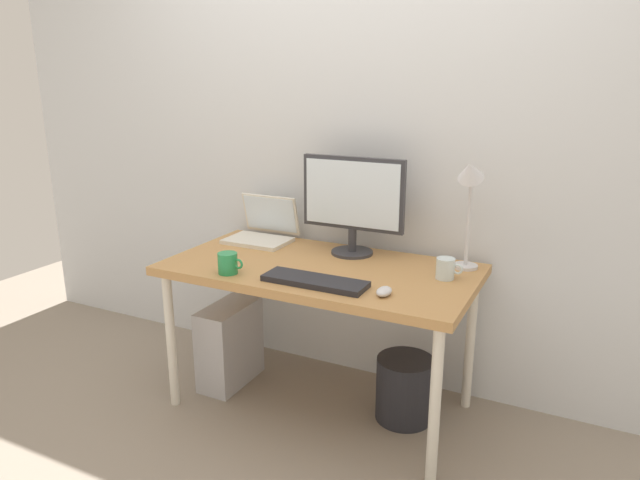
{
  "coord_description": "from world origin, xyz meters",
  "views": [
    {
      "loc": [
        1.09,
        -2.21,
        1.53
      ],
      "look_at": [
        0.0,
        0.0,
        0.83
      ],
      "focal_mm": 32.35,
      "sensor_mm": 36.0,
      "label": 1
    }
  ],
  "objects_px": {
    "monitor": "(353,200)",
    "glass_cup": "(446,269)",
    "desk_lamp": "(469,189)",
    "wastebasket": "(404,389)",
    "mouse": "(384,291)",
    "computer_tower": "(230,344)",
    "desk": "(320,278)",
    "laptop": "(263,229)",
    "keyboard": "(315,281)",
    "coffee_mug": "(228,263)"
  },
  "relations": [
    {
      "from": "monitor",
      "to": "glass_cup",
      "type": "distance_m",
      "value": 0.56
    },
    {
      "from": "desk_lamp",
      "to": "wastebasket",
      "type": "relative_size",
      "value": 1.68
    },
    {
      "from": "mouse",
      "to": "glass_cup",
      "type": "height_order",
      "value": "glass_cup"
    },
    {
      "from": "computer_tower",
      "to": "desk",
      "type": "bearing_deg",
      "value": 0.62
    },
    {
      "from": "wastebasket",
      "to": "desk_lamp",
      "type": "bearing_deg",
      "value": 39.1
    },
    {
      "from": "mouse",
      "to": "laptop",
      "type": "bearing_deg",
      "value": 150.88
    },
    {
      "from": "desk_lamp",
      "to": "computer_tower",
      "type": "bearing_deg",
      "value": -167.92
    },
    {
      "from": "laptop",
      "to": "glass_cup",
      "type": "height_order",
      "value": "laptop"
    },
    {
      "from": "desk",
      "to": "computer_tower",
      "type": "distance_m",
      "value": 0.67
    },
    {
      "from": "desk_lamp",
      "to": "wastebasket",
      "type": "height_order",
      "value": "desk_lamp"
    },
    {
      "from": "desk_lamp",
      "to": "keyboard",
      "type": "bearing_deg",
      "value": -138.13
    },
    {
      "from": "monitor",
      "to": "keyboard",
      "type": "distance_m",
      "value": 0.52
    },
    {
      "from": "monitor",
      "to": "laptop",
      "type": "height_order",
      "value": "monitor"
    },
    {
      "from": "coffee_mug",
      "to": "mouse",
      "type": "bearing_deg",
      "value": 4.25
    },
    {
      "from": "keyboard",
      "to": "wastebasket",
      "type": "distance_m",
      "value": 0.71
    },
    {
      "from": "desk_lamp",
      "to": "coffee_mug",
      "type": "relative_size",
      "value": 4.18
    },
    {
      "from": "mouse",
      "to": "coffee_mug",
      "type": "height_order",
      "value": "coffee_mug"
    },
    {
      "from": "desk",
      "to": "laptop",
      "type": "bearing_deg",
      "value": 151.23
    },
    {
      "from": "coffee_mug",
      "to": "wastebasket",
      "type": "xyz_separation_m",
      "value": [
        0.7,
        0.34,
        -0.6
      ]
    },
    {
      "from": "keyboard",
      "to": "coffee_mug",
      "type": "bearing_deg",
      "value": -173.01
    },
    {
      "from": "computer_tower",
      "to": "wastebasket",
      "type": "distance_m",
      "value": 0.91
    },
    {
      "from": "keyboard",
      "to": "computer_tower",
      "type": "distance_m",
      "value": 0.82
    },
    {
      "from": "wastebasket",
      "to": "monitor",
      "type": "bearing_deg",
      "value": 155.02
    },
    {
      "from": "monitor",
      "to": "computer_tower",
      "type": "distance_m",
      "value": 0.98
    },
    {
      "from": "mouse",
      "to": "wastebasket",
      "type": "distance_m",
      "value": 0.64
    },
    {
      "from": "glass_cup",
      "to": "wastebasket",
      "type": "xyz_separation_m",
      "value": [
        -0.15,
        -0.01,
        -0.6
      ]
    },
    {
      "from": "mouse",
      "to": "computer_tower",
      "type": "distance_m",
      "value": 1.06
    },
    {
      "from": "monitor",
      "to": "computer_tower",
      "type": "xyz_separation_m",
      "value": [
        -0.57,
        -0.24,
        -0.76
      ]
    },
    {
      "from": "wastebasket",
      "to": "laptop",
      "type": "bearing_deg",
      "value": 168.26
    },
    {
      "from": "coffee_mug",
      "to": "glass_cup",
      "type": "bearing_deg",
      "value": 22.16
    },
    {
      "from": "keyboard",
      "to": "mouse",
      "type": "xyz_separation_m",
      "value": [
        0.3,
        0.0,
        0.01
      ]
    },
    {
      "from": "mouse",
      "to": "coffee_mug",
      "type": "xyz_separation_m",
      "value": [
        -0.69,
        -0.05,
        0.03
      ]
    },
    {
      "from": "desk",
      "to": "desk_lamp",
      "type": "xyz_separation_m",
      "value": [
        0.59,
        0.23,
        0.42
      ]
    },
    {
      "from": "monitor",
      "to": "coffee_mug",
      "type": "xyz_separation_m",
      "value": [
        -0.37,
        -0.5,
        -0.22
      ]
    },
    {
      "from": "coffee_mug",
      "to": "computer_tower",
      "type": "xyz_separation_m",
      "value": [
        -0.2,
        0.27,
        -0.54
      ]
    },
    {
      "from": "laptop",
      "to": "coffee_mug",
      "type": "relative_size",
      "value": 2.66
    },
    {
      "from": "mouse",
      "to": "wastebasket",
      "type": "xyz_separation_m",
      "value": [
        0.01,
        0.29,
        -0.57
      ]
    },
    {
      "from": "coffee_mug",
      "to": "laptop",
      "type": "bearing_deg",
      "value": 105.51
    },
    {
      "from": "desk",
      "to": "computer_tower",
      "type": "bearing_deg",
      "value": -179.38
    },
    {
      "from": "laptop",
      "to": "coffee_mug",
      "type": "bearing_deg",
      "value": -74.49
    },
    {
      "from": "computer_tower",
      "to": "wastebasket",
      "type": "height_order",
      "value": "computer_tower"
    },
    {
      "from": "desk_lamp",
      "to": "computer_tower",
      "type": "distance_m",
      "value": 1.42
    },
    {
      "from": "desk_lamp",
      "to": "keyboard",
      "type": "distance_m",
      "value": 0.76
    },
    {
      "from": "glass_cup",
      "to": "wastebasket",
      "type": "bearing_deg",
      "value": -177.36
    },
    {
      "from": "mouse",
      "to": "computer_tower",
      "type": "xyz_separation_m",
      "value": [
        -0.9,
        0.21,
        -0.51
      ]
    },
    {
      "from": "monitor",
      "to": "desk_lamp",
      "type": "distance_m",
      "value": 0.54
    },
    {
      "from": "computer_tower",
      "to": "keyboard",
      "type": "bearing_deg",
      "value": -19.89
    },
    {
      "from": "keyboard",
      "to": "glass_cup",
      "type": "xyz_separation_m",
      "value": [
        0.46,
        0.3,
        0.03
      ]
    },
    {
      "from": "coffee_mug",
      "to": "wastebasket",
      "type": "bearing_deg",
      "value": 25.92
    },
    {
      "from": "keyboard",
      "to": "mouse",
      "type": "distance_m",
      "value": 0.3
    }
  ]
}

